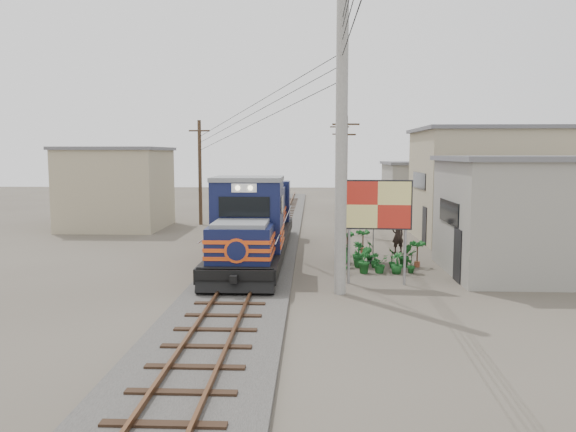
{
  "coord_description": "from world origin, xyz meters",
  "views": [
    {
      "loc": [
        2.53,
        -19.44,
        4.8
      ],
      "look_at": [
        1.53,
        3.77,
        2.2
      ],
      "focal_mm": 35.0,
      "sensor_mm": 36.0,
      "label": 1
    }
  ],
  "objects_px": {
    "locomotive": "(257,222)",
    "billboard": "(378,207)",
    "market_umbrella": "(374,210)",
    "vendor": "(398,235)"
  },
  "relations": [
    {
      "from": "locomotive",
      "to": "vendor",
      "type": "relative_size",
      "value": 8.77
    },
    {
      "from": "billboard",
      "to": "market_umbrella",
      "type": "relative_size",
      "value": 1.27
    },
    {
      "from": "locomotive",
      "to": "vendor",
      "type": "xyz_separation_m",
      "value": [
        6.69,
        1.61,
        -0.79
      ]
    },
    {
      "from": "vendor",
      "to": "billboard",
      "type": "bearing_deg",
      "value": 52.16
    },
    {
      "from": "locomotive",
      "to": "market_umbrella",
      "type": "bearing_deg",
      "value": -11.24
    },
    {
      "from": "locomotive",
      "to": "vendor",
      "type": "distance_m",
      "value": 6.92
    },
    {
      "from": "market_umbrella",
      "to": "vendor",
      "type": "distance_m",
      "value": 3.38
    },
    {
      "from": "locomotive",
      "to": "billboard",
      "type": "bearing_deg",
      "value": -45.54
    },
    {
      "from": "billboard",
      "to": "vendor",
      "type": "xyz_separation_m",
      "value": [
        1.78,
        6.61,
        -1.99
      ]
    },
    {
      "from": "locomotive",
      "to": "billboard",
      "type": "height_order",
      "value": "locomotive"
    }
  ]
}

